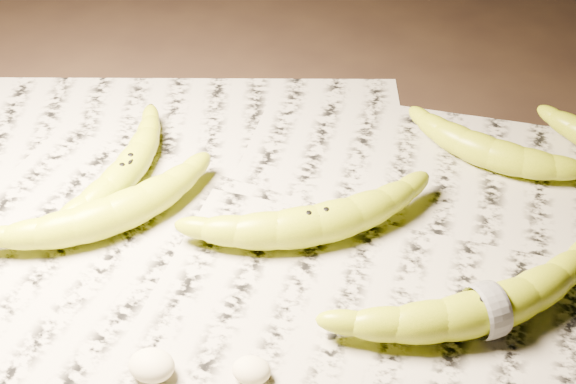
% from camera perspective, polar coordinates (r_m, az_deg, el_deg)
% --- Properties ---
extents(ground, '(3.00, 3.00, 0.00)m').
position_cam_1_polar(ground, '(0.78, 0.43, -5.04)').
color(ground, black).
rests_on(ground, ground).
extents(newspaper_patch, '(0.90, 0.70, 0.01)m').
position_cam_1_polar(newspaper_patch, '(0.77, 0.26, -5.16)').
color(newspaper_patch, '#AFA996').
rests_on(newspaper_patch, ground).
extents(banana_left_a, '(0.08, 0.20, 0.03)m').
position_cam_1_polar(banana_left_a, '(0.87, -11.45, 1.66)').
color(banana_left_a, '#C8CE19').
rests_on(banana_left_a, newspaper_patch).
extents(banana_left_b, '(0.19, 0.19, 0.04)m').
position_cam_1_polar(banana_left_b, '(0.81, -12.45, -1.41)').
color(banana_left_b, '#C8CE19').
rests_on(banana_left_b, newspaper_patch).
extents(banana_center, '(0.23, 0.17, 0.04)m').
position_cam_1_polar(banana_center, '(0.78, 2.04, -2.12)').
color(banana_center, '#C8CE19').
rests_on(banana_center, newspaper_patch).
extents(banana_taped, '(0.24, 0.20, 0.04)m').
position_cam_1_polar(banana_taped, '(0.72, 13.99, -7.96)').
color(banana_taped, '#C8CE19').
rests_on(banana_taped, newspaper_patch).
extents(banana_upper_a, '(0.20, 0.11, 0.04)m').
position_cam_1_polar(banana_upper_a, '(0.90, 14.32, 2.87)').
color(banana_upper_a, '#C8CE19').
rests_on(banana_upper_a, newspaper_patch).
extents(measuring_tape, '(0.03, 0.04, 0.05)m').
position_cam_1_polar(measuring_tape, '(0.72, 13.99, -7.96)').
color(measuring_tape, white).
rests_on(measuring_tape, newspaper_patch).
extents(flesh_chunk_a, '(0.04, 0.03, 0.02)m').
position_cam_1_polar(flesh_chunk_a, '(0.69, -9.71, -11.87)').
color(flesh_chunk_a, beige).
rests_on(flesh_chunk_a, newspaper_patch).
extents(flesh_chunk_b, '(0.03, 0.03, 0.02)m').
position_cam_1_polar(flesh_chunk_b, '(0.68, -2.62, -12.36)').
color(flesh_chunk_b, beige).
rests_on(flesh_chunk_b, newspaper_patch).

